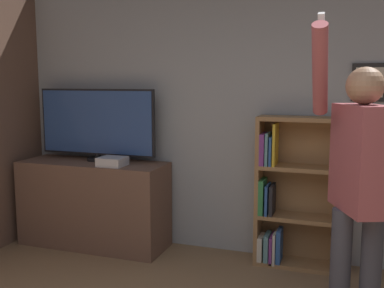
{
  "coord_description": "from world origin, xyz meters",
  "views": [
    {
      "loc": [
        0.84,
        -1.35,
        1.66
      ],
      "look_at": [
        -0.31,
        1.96,
        1.17
      ],
      "focal_mm": 42.0,
      "sensor_mm": 36.0,
      "label": 1
    }
  ],
  "objects_px": {
    "game_console": "(112,162)",
    "bookshelf": "(292,195)",
    "television": "(97,123)",
    "person": "(360,179)"
  },
  "relations": [
    {
      "from": "television",
      "to": "person",
      "type": "xyz_separation_m",
      "value": [
        2.48,
        -1.08,
        -0.17
      ]
    },
    {
      "from": "television",
      "to": "person",
      "type": "distance_m",
      "value": 2.71
    },
    {
      "from": "game_console",
      "to": "bookshelf",
      "type": "bearing_deg",
      "value": 9.01
    },
    {
      "from": "television",
      "to": "bookshelf",
      "type": "bearing_deg",
      "value": 1.35
    },
    {
      "from": "bookshelf",
      "to": "person",
      "type": "height_order",
      "value": "person"
    },
    {
      "from": "game_console",
      "to": "bookshelf",
      "type": "relative_size",
      "value": 0.18
    },
    {
      "from": "game_console",
      "to": "person",
      "type": "bearing_deg",
      "value": -21.43
    },
    {
      "from": "television",
      "to": "game_console",
      "type": "height_order",
      "value": "television"
    },
    {
      "from": "person",
      "to": "television",
      "type": "bearing_deg",
      "value": -136.91
    },
    {
      "from": "bookshelf",
      "to": "person",
      "type": "distance_m",
      "value": 1.31
    }
  ]
}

